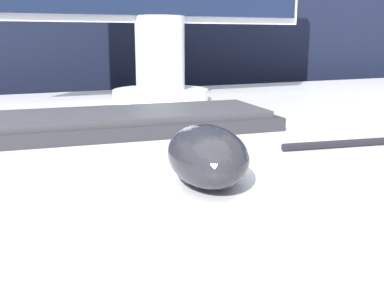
{
  "coord_description": "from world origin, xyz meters",
  "views": [
    {
      "loc": [
        -0.2,
        -0.5,
        0.85
      ],
      "look_at": [
        -0.06,
        -0.17,
        0.77
      ],
      "focal_mm": 42.0,
      "sensor_mm": 36.0,
      "label": 1
    }
  ],
  "objects": [
    {
      "name": "keyboard",
      "position": [
        -0.09,
        0.03,
        0.75
      ],
      "size": [
        0.43,
        0.16,
        0.02
      ],
      "rotation": [
        0.0,
        0.0,
        -0.08
      ],
      "color": "#28282D",
      "rests_on": "desk"
    },
    {
      "name": "computer_mouse_near",
      "position": [
        -0.06,
        -0.2,
        0.77
      ],
      "size": [
        0.08,
        0.11,
        0.05
      ],
      "rotation": [
        0.0,
        0.0,
        -0.19
      ],
      "color": "#232328",
      "rests_on": "desk"
    },
    {
      "name": "pen",
      "position": [
        0.12,
        -0.15,
        0.75
      ],
      "size": [
        0.13,
        0.03,
        0.01
      ],
      "rotation": [
        0.0,
        0.0,
        -0.15
      ],
      "color": "black",
      "rests_on": "desk"
    },
    {
      "name": "partition_panel",
      "position": [
        0.0,
        0.6,
        0.56
      ],
      "size": [
        5.0,
        0.03,
        1.11
      ],
      "color": "black",
      "rests_on": "ground_plane"
    }
  ]
}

